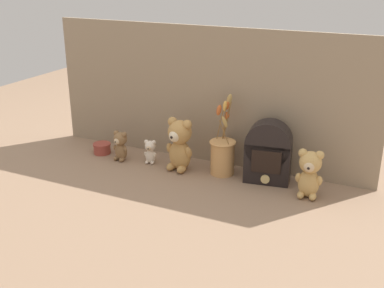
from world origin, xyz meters
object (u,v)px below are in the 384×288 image
(teddy_bear_medium, at_px, (309,173))
(teddy_bear_tiny, at_px, (150,151))
(flower_vase, at_px, (223,153))
(decorative_tin_tall, at_px, (102,148))
(teddy_bear_large, at_px, (179,143))
(vintage_radio, at_px, (268,152))
(teddy_bear_small, at_px, (120,145))

(teddy_bear_medium, bearing_deg, teddy_bear_tiny, 177.67)
(flower_vase, bearing_deg, decorative_tin_tall, -177.10)
(teddy_bear_large, height_order, decorative_tin_tall, teddy_bear_large)
(teddy_bear_large, bearing_deg, vintage_radio, 7.18)
(teddy_bear_large, height_order, teddy_bear_medium, teddy_bear_large)
(decorative_tin_tall, bearing_deg, teddy_bear_medium, -1.89)
(teddy_bear_medium, xyz_separation_m, teddy_bear_tiny, (-0.75, 0.03, -0.05))
(teddy_bear_small, relative_size, teddy_bear_tiny, 1.26)
(teddy_bear_small, distance_m, flower_vase, 0.50)
(teddy_bear_large, height_order, vintage_radio, vintage_radio)
(teddy_bear_small, bearing_deg, teddy_bear_large, 3.52)
(teddy_bear_large, height_order, flower_vase, flower_vase)
(teddy_bear_large, distance_m, teddy_bear_medium, 0.59)
(teddy_bear_medium, bearing_deg, teddy_bear_large, 177.94)
(flower_vase, bearing_deg, teddy_bear_medium, -9.38)
(teddy_bear_small, xyz_separation_m, flower_vase, (0.50, 0.06, 0.02))
(flower_vase, distance_m, vintage_radio, 0.21)
(teddy_bear_small, height_order, vintage_radio, vintage_radio)
(vintage_radio, bearing_deg, teddy_bear_medium, -20.22)
(teddy_bear_tiny, distance_m, flower_vase, 0.36)
(vintage_radio, height_order, decorative_tin_tall, vintage_radio)
(teddy_bear_tiny, xyz_separation_m, flower_vase, (0.35, 0.04, 0.04))
(teddy_bear_small, relative_size, flower_vase, 0.41)
(teddy_bear_small, bearing_deg, teddy_bear_tiny, 10.85)
(teddy_bear_tiny, distance_m, vintage_radio, 0.56)
(teddy_bear_medium, relative_size, teddy_bear_tiny, 1.76)
(teddy_bear_large, height_order, teddy_bear_small, teddy_bear_large)
(decorative_tin_tall, bearing_deg, teddy_bear_small, -13.40)
(teddy_bear_small, relative_size, vintage_radio, 0.53)
(teddy_bear_medium, height_order, flower_vase, flower_vase)
(teddy_bear_medium, height_order, teddy_bear_small, teddy_bear_medium)
(decorative_tin_tall, bearing_deg, teddy_bear_large, -1.66)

